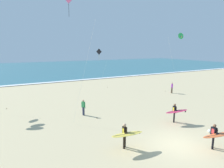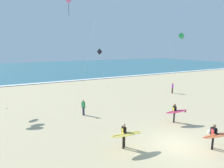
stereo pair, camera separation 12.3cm
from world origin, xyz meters
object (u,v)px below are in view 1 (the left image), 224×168
bystander_green_top (83,107)px  surfer_trailing (175,111)px  beach_ball (210,131)px  surfer_lead (126,134)px  bystander_purple_top (172,88)px  surfer_third (216,135)px  kite_diamond_charcoal_high (99,53)px  kite_diamond_rose_far (70,1)px  kite_delta_emerald_mid (181,36)px

bystander_green_top → surfer_trailing: bearing=-41.6°
bystander_green_top → beach_ball: bystander_green_top is taller
surfer_lead → bystander_purple_top: surfer_lead is taller
beach_ball → surfer_third: bearing=-138.7°
surfer_lead → surfer_third: (5.08, -2.84, -0.00)m
surfer_trailing → kite_diamond_charcoal_high: 18.61m
kite_diamond_charcoal_high → beach_ball: kite_diamond_charcoal_high is taller
bystander_green_top → bystander_purple_top: (14.79, 2.82, 0.00)m
surfer_trailing → kite_diamond_charcoal_high: size_ratio=0.32×
bystander_purple_top → surfer_trailing: bearing=-134.1°
surfer_lead → beach_ball: surfer_lead is taller
surfer_trailing → kite_diamond_rose_far: (-8.01, 3.93, 9.07)m
surfer_lead → kite_delta_emerald_mid: (16.81, 11.25, 7.27)m
bystander_green_top → bystander_purple_top: size_ratio=1.00×
beach_ball → kite_diamond_rose_far: bearing=142.6°
surfer_lead → surfer_third: same height
surfer_third → bystander_purple_top: surfer_third is taller
kite_diamond_rose_far → kite_diamond_charcoal_high: 17.21m
surfer_trailing → kite_diamond_rose_far: bearing=153.8°
surfer_trailing → kite_diamond_rose_far: kite_diamond_rose_far is taller
kite_diamond_rose_far → bystander_green_top: 9.60m
kite_diamond_rose_far → kite_diamond_charcoal_high: bearing=57.6°
surfer_third → bystander_green_top: size_ratio=1.54×
kite_delta_emerald_mid → kite_diamond_rose_far: bearing=-163.3°
kite_delta_emerald_mid → beach_ball: (-9.72, -12.32, -8.17)m
surfer_lead → surfer_trailing: same height
kite_diamond_rose_far → kite_diamond_charcoal_high: (8.92, 14.06, -4.38)m
surfer_third → kite_diamond_rose_far: size_ratio=0.22×
surfer_third → surfer_lead: bearing=150.8°
surfer_trailing → surfer_third: 4.74m
kite_diamond_charcoal_high → bystander_green_top: kite_diamond_charcoal_high is taller
surfer_third → kite_diamond_charcoal_high: kite_diamond_charcoal_high is taller
kite_delta_emerald_mid → kite_diamond_charcoal_high: bearing=138.6°
surfer_trailing → beach_ball: size_ratio=7.48×
bystander_green_top → beach_ball: bearing=-49.6°
kite_delta_emerald_mid → bystander_green_top: bearing=-167.5°
kite_delta_emerald_mid → kite_diamond_charcoal_high: 13.08m
surfer_trailing → bystander_purple_top: bearing=45.9°
bystander_purple_top → kite_diamond_rose_far: bearing=-164.1°
surfer_trailing → kite_diamond_charcoal_high: (0.91, 17.99, 4.69)m
surfer_trailing → bystander_green_top: (-6.48, 5.75, -0.23)m
surfer_lead → beach_ball: (7.09, -1.07, -0.91)m
kite_delta_emerald_mid → surfer_trailing: bearing=-137.9°
kite_delta_emerald_mid → bystander_purple_top: bearing=-157.0°
kite_delta_emerald_mid → bystander_purple_top: kite_delta_emerald_mid is taller
kite_diamond_charcoal_high → beach_ball: 21.54m
surfer_third → kite_diamond_rose_far: bearing=128.6°
surfer_lead → kite_diamond_rose_far: (-1.72, 5.67, 9.07)m
surfer_lead → kite_delta_emerald_mid: size_ratio=0.25×
kite_diamond_charcoal_high → bystander_green_top: bearing=-121.1°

